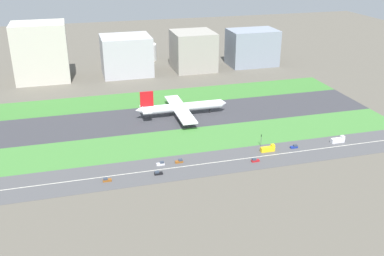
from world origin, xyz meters
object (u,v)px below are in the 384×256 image
truck_0 (268,149)px  fuel_tank_west (114,54)px  car_0 (294,147)px  hangar_building (126,55)px  truck_1 (338,140)px  cargo_warehouse (252,47)px  car_3 (161,164)px  terminal_building (41,52)px  car_2 (158,173)px  fuel_tank_centre (146,52)px  office_tower (193,51)px  traffic_light (261,139)px  car_1 (179,161)px  car_4 (255,160)px  airliner (180,107)px  car_5 (107,180)px

truck_0 → fuel_tank_west: (-63.97, 227.00, 6.50)m
car_0 → hangar_building: bearing=112.0°
fuel_tank_west → truck_1: bearing=-64.2°
hangar_building → cargo_warehouse: hangar_building is taller
car_3 → terminal_building: 195.07m
car_2 → fuel_tank_centre: bearing=-98.4°
office_tower → fuel_tank_west: 83.43m
truck_0 → car_0: size_ratio=1.91×
traffic_light → terminal_building: size_ratio=0.15×
car_3 → office_tower: (68.89, 182.00, 16.71)m
car_1 → car_4: bearing=-13.8°
airliner → terminal_building: 148.99m
car_3 → car_0: size_ratio=1.00×
office_tower → terminal_building: bearing=180.0°
car_3 → truck_1: (109.19, -0.00, 0.75)m
car_3 → hangar_building: size_ratio=0.10×
truck_1 → fuel_tank_centre: (-77.80, 227.00, 6.53)m
car_2 → car_0: size_ratio=1.00×
car_2 → fuel_tank_west: fuel_tank_west is taller
car_5 → car_1: bearing=-166.1°
car_3 → hangar_building: hangar_building is taller
airliner → truck_1: (81.11, -68.00, -4.56)m
truck_1 → cargo_warehouse: size_ratio=0.18×
car_1 → terminal_building: 198.82m
car_5 → office_tower: (99.00, 192.00, 16.71)m
car_4 → cargo_warehouse: size_ratio=0.10×
car_4 → fuel_tank_west: bearing=-77.7°
office_tower → fuel_tank_west: bearing=147.1°
airliner → fuel_tank_west: size_ratio=3.44×
car_3 → office_tower: office_tower is taller
truck_0 → fuel_tank_centre: fuel_tank_centre is taller
car_1 → fuel_tank_west: (-11.09, 227.00, 7.25)m
car_2 → traffic_light: (65.89, 17.99, 3.37)m
traffic_light → office_tower: 174.64m
car_2 → car_0: same height
car_5 → car_2: same height
car_1 → car_0: bearing=0.0°
car_0 → fuel_tank_centre: (-48.70, 227.00, 7.28)m
car_2 → car_4: bearing=-180.0°
car_4 → truck_1: bearing=-170.3°
traffic_light → terminal_building: bearing=126.4°
airliner → car_5: 97.46m
truck_0 → truck_1: same height
fuel_tank_west → car_0: bearing=-70.4°
car_0 → traffic_light: 19.78m
car_0 → terminal_building: size_ratio=0.09×
truck_1 → traffic_light: size_ratio=1.17×
truck_1 → terminal_building: size_ratio=0.17×
car_4 → airliner: bearing=-73.7°
car_4 → fuel_tank_west: 242.68m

